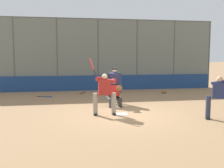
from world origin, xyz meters
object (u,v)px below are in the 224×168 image
(spare_bat_by_padding, at_px, (82,93))
(umpire_home, at_px, (114,85))
(batter_at_plate, at_px, (104,93))
(spare_bat_near_backstop, at_px, (47,97))
(fielding_glove_on_dirt, at_px, (164,92))
(catcher_behind_plate, at_px, (114,92))
(batter_on_deck, at_px, (219,96))

(spare_bat_by_padding, bearing_deg, umpire_home, 44.71)
(batter_at_plate, relative_size, spare_bat_near_backstop, 2.58)
(spare_bat_by_padding, xyz_separation_m, fielding_glove_on_dirt, (-4.81, 0.64, 0.03))
(spare_bat_by_padding, bearing_deg, spare_bat_near_backstop, -38.32)
(spare_bat_near_backstop, height_order, fielding_glove_on_dirt, fielding_glove_on_dirt)
(spare_bat_near_backstop, bearing_deg, fielding_glove_on_dirt, 18.46)
(batter_at_plate, height_order, umpire_home, batter_at_plate)
(catcher_behind_plate, xyz_separation_m, spare_bat_by_padding, (1.15, -4.26, -0.60))
(batter_at_plate, bearing_deg, catcher_behind_plate, -111.75)
(batter_at_plate, xyz_separation_m, catcher_behind_plate, (-0.66, -1.50, -0.20))
(spare_bat_near_backstop, distance_m, fielding_glove_on_dirt, 6.77)
(spare_bat_near_backstop, bearing_deg, batter_on_deck, -29.46)
(batter_on_deck, bearing_deg, batter_at_plate, -171.33)
(batter_on_deck, relative_size, spare_bat_by_padding, 2.53)
(catcher_behind_plate, distance_m, umpire_home, 0.80)
(catcher_behind_plate, distance_m, spare_bat_by_padding, 4.45)
(batter_at_plate, relative_size, fielding_glove_on_dirt, 6.45)
(catcher_behind_plate, xyz_separation_m, fielding_glove_on_dirt, (-3.66, -3.61, -0.58))
(catcher_behind_plate, height_order, spare_bat_by_padding, catcher_behind_plate)
(batter_on_deck, relative_size, spare_bat_near_backstop, 2.61)
(spare_bat_near_backstop, distance_m, spare_bat_by_padding, 2.19)
(catcher_behind_plate, relative_size, fielding_glove_on_dirt, 3.74)
(batter_at_plate, relative_size, batter_on_deck, 0.99)
(umpire_home, height_order, spare_bat_by_padding, umpire_home)
(spare_bat_by_padding, bearing_deg, catcher_behind_plate, 39.63)
(batter_at_plate, height_order, spare_bat_by_padding, batter_at_plate)
(fielding_glove_on_dirt, bearing_deg, spare_bat_by_padding, -7.61)
(spare_bat_near_backstop, xyz_separation_m, fielding_glove_on_dirt, (-6.76, -0.36, 0.03))
(catcher_behind_plate, relative_size, spare_bat_near_backstop, 1.49)
(catcher_behind_plate, xyz_separation_m, spare_bat_near_backstop, (3.10, -3.26, -0.60))
(batter_at_plate, xyz_separation_m, spare_bat_by_padding, (0.49, -5.76, -0.81))
(batter_at_plate, distance_m, fielding_glove_on_dirt, 6.74)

